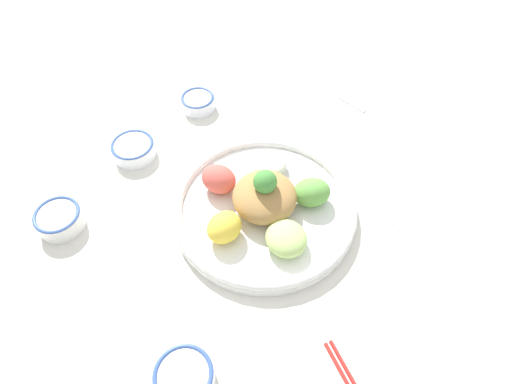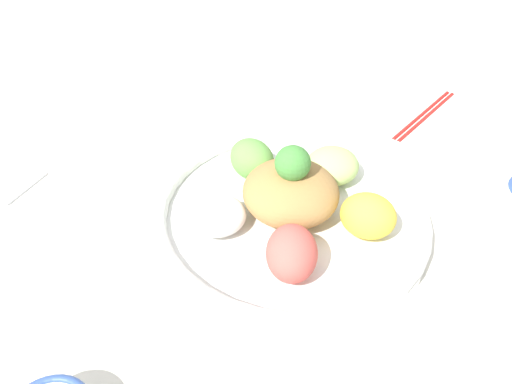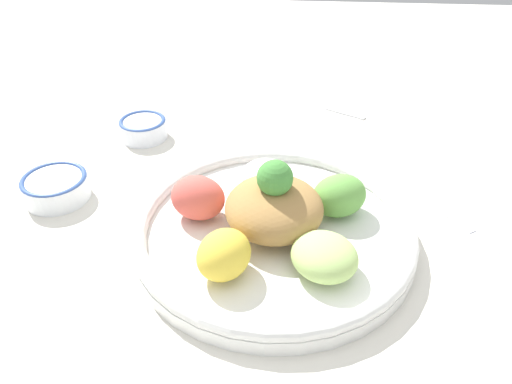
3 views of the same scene
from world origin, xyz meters
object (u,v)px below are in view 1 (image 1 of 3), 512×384
at_px(rice_bowl_blue, 184,377).
at_px(serving_spoon_main, 400,230).
at_px(salad_platter, 262,205).
at_px(sauce_bowl_red, 59,219).
at_px(rice_bowl_plain, 198,102).
at_px(sauce_bowl_dark, 133,149).
at_px(serving_spoon_extra, 340,96).

relative_size(rice_bowl_blue, serving_spoon_main, 0.76).
relative_size(salad_platter, serving_spoon_main, 3.00).
distance_m(sauce_bowl_red, rice_bowl_plain, 0.43).
height_order(salad_platter, rice_bowl_plain, salad_platter).
distance_m(salad_platter, rice_bowl_plain, 0.36).
relative_size(sauce_bowl_red, sauce_bowl_dark, 0.95).
xyz_separation_m(rice_bowl_blue, rice_bowl_plain, (-0.61, -0.22, -0.00)).
relative_size(rice_bowl_blue, serving_spoon_extra, 0.78).
bearing_deg(rice_bowl_blue, salad_platter, 175.85).
distance_m(rice_bowl_blue, serving_spoon_main, 0.49).
height_order(rice_bowl_plain, serving_spoon_main, rice_bowl_plain).
xyz_separation_m(rice_bowl_blue, serving_spoon_extra, (-0.75, 0.12, -0.02)).
relative_size(rice_bowl_blue, sauce_bowl_dark, 0.98).
xyz_separation_m(sauce_bowl_dark, serving_spoon_extra, (-0.33, 0.41, -0.02)).
distance_m(sauce_bowl_dark, rice_bowl_plain, 0.21).
relative_size(sauce_bowl_red, rice_bowl_plain, 1.10).
xyz_separation_m(sauce_bowl_red, serving_spoon_main, (-0.18, 0.65, -0.02)).
bearing_deg(sauce_bowl_dark, salad_platter, 77.43).
relative_size(serving_spoon_main, serving_spoon_extra, 1.03).
xyz_separation_m(serving_spoon_main, serving_spoon_extra, (-0.37, -0.18, 0.00)).
distance_m(sauce_bowl_red, serving_spoon_extra, 0.72).
xyz_separation_m(sauce_bowl_dark, serving_spoon_main, (0.04, 0.60, -0.02)).
height_order(salad_platter, rice_bowl_blue, salad_platter).
height_order(salad_platter, sauce_bowl_red, salad_platter).
distance_m(sauce_bowl_red, serving_spoon_main, 0.68).
height_order(sauce_bowl_dark, serving_spoon_main, sauce_bowl_dark).
height_order(salad_platter, serving_spoon_main, salad_platter).
relative_size(rice_bowl_blue, rice_bowl_plain, 1.14).
bearing_deg(serving_spoon_extra, salad_platter, -73.62).
bearing_deg(salad_platter, rice_bowl_plain, -137.46).
height_order(sauce_bowl_dark, rice_bowl_plain, sauce_bowl_dark).
bearing_deg(rice_bowl_plain, rice_bowl_blue, 19.46).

